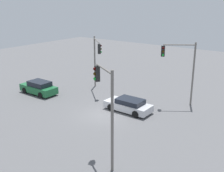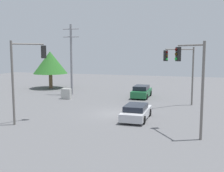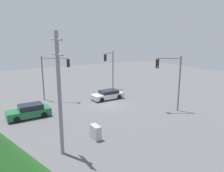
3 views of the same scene
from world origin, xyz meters
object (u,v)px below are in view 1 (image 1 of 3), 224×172
at_px(sedan_silver, 129,105).
at_px(traffic_signal_cross, 106,100).
at_px(traffic_signal_aux, 181,63).
at_px(sedan_green, 39,88).
at_px(traffic_signal_main, 97,55).

relative_size(sedan_silver, traffic_signal_cross, 0.70).
xyz_separation_m(sedan_silver, traffic_signal_aux, (4.50, -3.17, 3.73)).
height_order(sedan_green, traffic_signal_main, traffic_signal_main).
bearing_deg(traffic_signal_aux, traffic_signal_cross, 57.65).
xyz_separation_m(sedan_green, traffic_signal_aux, (6.22, -14.32, 3.64)).
bearing_deg(traffic_signal_main, sedan_green, -88.88).
height_order(sedan_silver, traffic_signal_main, traffic_signal_main).
distance_m(sedan_silver, traffic_signal_main, 8.31).
distance_m(sedan_green, sedan_silver, 11.28).
relative_size(sedan_green, traffic_signal_main, 0.73).
bearing_deg(traffic_signal_cross, sedan_green, 8.12).
distance_m(sedan_silver, traffic_signal_cross, 9.81).
xyz_separation_m(traffic_signal_main, traffic_signal_aux, (1.16, -9.87, 0.11)).
xyz_separation_m(sedan_green, sedan_silver, (1.72, -11.14, -0.09)).
bearing_deg(sedan_green, traffic_signal_main, -41.33).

